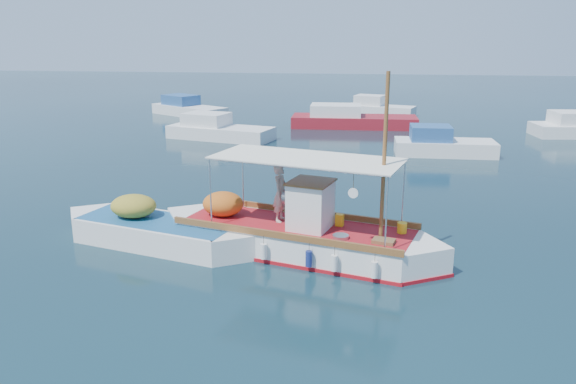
# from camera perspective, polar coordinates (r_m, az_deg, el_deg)

# --- Properties ---
(ground) EXTENTS (160.00, 160.00, 0.00)m
(ground) POSITION_cam_1_polar(r_m,az_deg,el_deg) (17.66, 3.10, -5.57)
(ground) COLOR black
(ground) RESTS_ON ground
(fishing_caique) EXTENTS (8.97, 4.20, 5.67)m
(fishing_caique) POSITION_cam_1_polar(r_m,az_deg,el_deg) (17.09, 0.64, -4.49)
(fishing_caique) COLOR white
(fishing_caique) RESTS_ON ground
(dinghy) EXTENTS (6.85, 3.26, 1.73)m
(dinghy) POSITION_cam_1_polar(r_m,az_deg,el_deg) (18.27, -13.24, -4.03)
(dinghy) COLOR white
(dinghy) RESTS_ON ground
(bg_boat_nw) EXTENTS (7.06, 3.98, 1.80)m
(bg_boat_nw) POSITION_cam_1_polar(r_m,az_deg,el_deg) (36.06, -7.16, 6.17)
(bg_boat_nw) COLOR silver
(bg_boat_nw) RESTS_ON ground
(bg_boat_n) EXTENTS (8.89, 3.08, 1.80)m
(bg_boat_n) POSITION_cam_1_polar(r_m,az_deg,el_deg) (40.61, 6.33, 7.26)
(bg_boat_n) COLOR maroon
(bg_boat_n) RESTS_ON ground
(bg_boat_ne) EXTENTS (5.41, 2.28, 1.80)m
(bg_boat_ne) POSITION_cam_1_polar(r_m,az_deg,el_deg) (32.07, 15.33, 4.54)
(bg_boat_ne) COLOR silver
(bg_boat_ne) RESTS_ON ground
(bg_boat_far_w) EXTENTS (7.05, 5.61, 1.80)m
(bg_boat_far_w) POSITION_cam_1_polar(r_m,az_deg,el_deg) (47.14, -10.18, 8.28)
(bg_boat_far_w) COLOR silver
(bg_boat_far_w) RESTS_ON ground
(bg_boat_far_n) EXTENTS (5.98, 3.58, 1.80)m
(bg_boat_far_n) POSITION_cam_1_polar(r_m,az_deg,el_deg) (47.03, 9.05, 8.31)
(bg_boat_far_n) COLOR silver
(bg_boat_far_n) RESTS_ON ground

